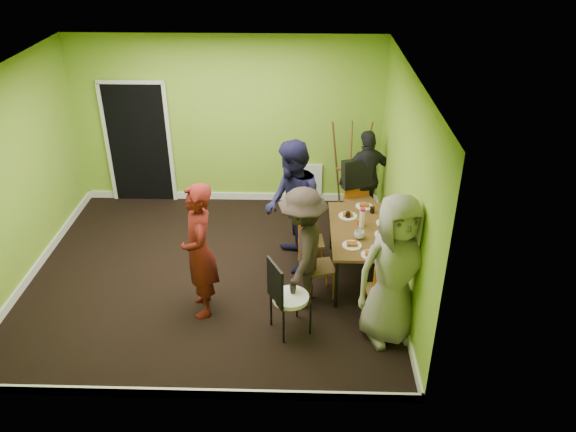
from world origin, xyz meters
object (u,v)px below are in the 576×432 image
object	(u,v)px
dining_table	(364,233)
chair_front_end	(385,290)
chair_back_end	(358,182)
person_front_end	(395,271)
chair_left_far	(306,237)
person_left_far	(293,207)
chair_left_near	(314,262)
person_back_end	(367,178)
orange_bottle	(358,222)
thermos	(362,219)
blue_bottle	(382,234)
easel	(349,168)
chair_bentwood	(285,294)
person_left_near	(303,249)
person_standing	(199,251)

from	to	relation	value
dining_table	chair_front_end	world-z (taller)	chair_front_end
chair_back_end	person_front_end	bearing A→B (deg)	74.28
chair_left_far	person_left_far	world-z (taller)	person_left_far
chair_left_far	chair_left_near	size ratio (longest dim) A/B	0.95
chair_left_far	person_back_end	world-z (taller)	person_back_end
chair_back_end	chair_left_far	bearing A→B (deg)	34.65
chair_back_end	orange_bottle	size ratio (longest dim) A/B	14.21
thermos	blue_bottle	bearing A→B (deg)	-56.45
chair_left_far	easel	bearing A→B (deg)	151.42
chair_back_end	chair_bentwood	world-z (taller)	chair_back_end
chair_left_near	thermos	distance (m)	0.89
chair_left_near	chair_bentwood	distance (m)	0.81
chair_front_end	easel	distance (m)	2.90
chair_left_far	easel	xyz separation A→B (m)	(0.70, 1.63, 0.32)
person_left_near	person_front_end	world-z (taller)	person_front_end
easel	chair_bentwood	bearing A→B (deg)	-107.19
blue_bottle	person_back_end	world-z (taller)	person_back_end
chair_front_end	person_left_far	world-z (taller)	person_left_far
dining_table	easel	distance (m)	1.86
blue_bottle	chair_left_far	bearing A→B (deg)	152.83
thermos	person_standing	world-z (taller)	person_standing
dining_table	chair_left_far	xyz separation A→B (m)	(-0.77, 0.23, -0.22)
chair_left_near	easel	size ratio (longest dim) A/B	0.56
dining_table	chair_front_end	xyz separation A→B (m)	(0.16, -1.02, -0.17)
easel	chair_back_end	bearing A→B (deg)	-78.84
easel	orange_bottle	size ratio (longest dim) A/B	20.36
blue_bottle	orange_bottle	size ratio (longest dim) A/B	2.29
chair_left_near	person_back_end	world-z (taller)	person_back_end
chair_bentwood	easel	bearing A→B (deg)	135.37
blue_bottle	person_left_far	distance (m)	1.27
chair_left_far	person_standing	xyz separation A→B (m)	(-1.28, -1.01, 0.40)
chair_left_near	easel	xyz separation A→B (m)	(0.59, 2.29, 0.29)
chair_left_near	orange_bottle	world-z (taller)	chair_left_near
orange_bottle	person_standing	distance (m)	2.17
blue_bottle	person_standing	world-z (taller)	person_standing
chair_left_far	easel	world-z (taller)	easel
chair_left_far	chair_left_near	world-z (taller)	chair_left_near
chair_left_far	orange_bottle	xyz separation A→B (m)	(0.69, -0.10, 0.31)
orange_bottle	person_back_end	size ratio (longest dim) A/B	0.05
easel	person_left_near	size ratio (longest dim) A/B	0.99
dining_table	chair_back_end	distance (m)	1.35
orange_bottle	dining_table	bearing A→B (deg)	-57.15
dining_table	person_back_end	world-z (taller)	person_back_end
easel	person_front_end	size ratio (longest dim) A/B	0.87
dining_table	chair_bentwood	bearing A→B (deg)	-130.91
person_left_near	chair_back_end	bearing A→B (deg)	165.43
easel	person_front_end	bearing A→B (deg)	-84.57
person_left_near	chair_bentwood	bearing A→B (deg)	-10.41
dining_table	person_left_near	distance (m)	1.02
person_left_near	person_back_end	world-z (taller)	person_left_near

